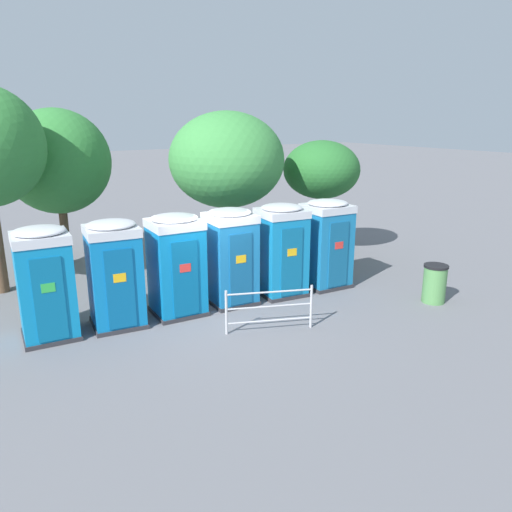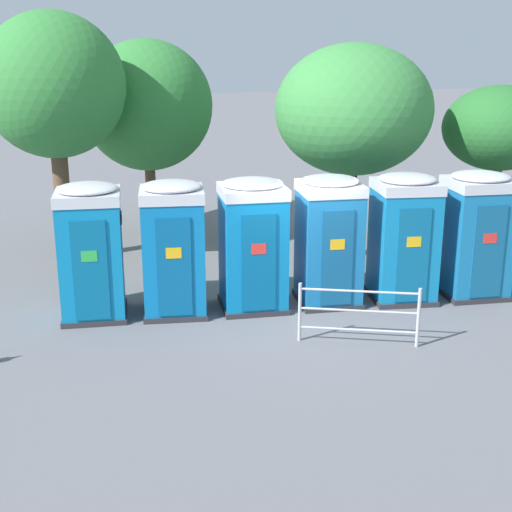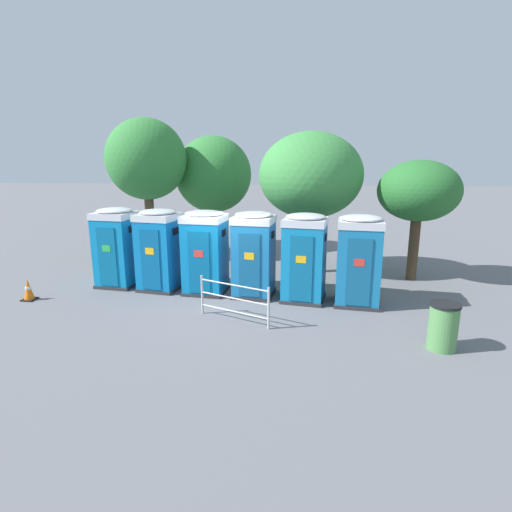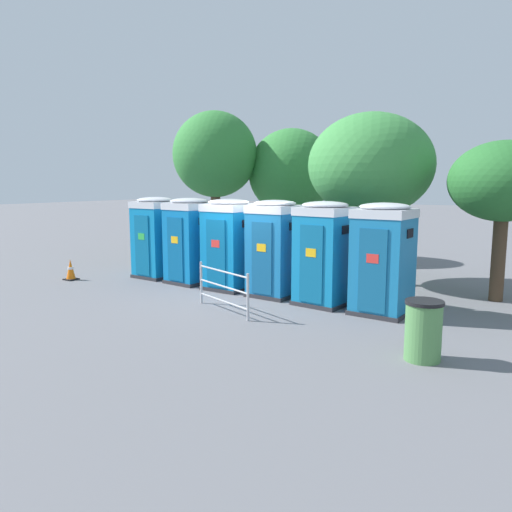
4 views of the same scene
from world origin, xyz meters
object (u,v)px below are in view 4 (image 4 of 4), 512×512
at_px(portapotty_3, 274,248).
at_px(portapotty_5, 383,258).
at_px(street_tree_2, 371,165).
at_px(street_tree_3, 215,155).
at_px(portapotty_4, 324,253).
at_px(trash_can, 423,330).
at_px(street_tree_0, 291,172).
at_px(portapotty_1, 190,240).
at_px(portapotty_2, 229,244).
at_px(event_barrier, 223,288).
at_px(street_tree_1, 504,183).
at_px(portapotty_0, 156,237).
at_px(traffic_cone, 71,270).

relative_size(portapotty_3, portapotty_5, 1.00).
xyz_separation_m(street_tree_2, street_tree_3, (-6.59, 1.43, 0.54)).
distance_m(portapotty_4, trash_can, 4.18).
bearing_deg(street_tree_0, trash_can, -51.47).
height_order(portapotty_1, portapotty_2, same).
relative_size(portapotty_3, event_barrier, 1.33).
height_order(portapotty_2, portapotty_4, same).
distance_m(portapotty_3, portapotty_4, 1.51).
bearing_deg(street_tree_2, street_tree_3, 167.79).
relative_size(portapotty_3, street_tree_1, 0.63).
xyz_separation_m(portapotty_1, street_tree_2, (4.58, 2.65, 2.19)).
bearing_deg(street_tree_2, portapotty_1, -149.91).
xyz_separation_m(portapotty_0, street_tree_1, (9.61, 2.08, 1.70)).
height_order(street_tree_2, event_barrier, street_tree_2).
xyz_separation_m(street_tree_0, street_tree_2, (4.33, -3.38, 0.09)).
distance_m(portapotty_3, traffic_cone, 6.66).
bearing_deg(portapotty_3, portapotty_0, 175.30).
height_order(portapotty_3, portapotty_4, same).
relative_size(street_tree_0, street_tree_1, 1.26).
bearing_deg(portapotty_2, street_tree_2, 42.03).
xyz_separation_m(portapotty_1, trash_can, (7.56, -3.15, -0.76)).
height_order(portapotty_1, portapotty_5, same).
bearing_deg(street_tree_1, portapotty_3, -154.33).
bearing_deg(street_tree_3, street_tree_1, -10.23).
bearing_deg(street_tree_1, event_barrier, -139.51).
relative_size(portapotty_0, traffic_cone, 3.97).
relative_size(portapotty_0, portapotty_4, 1.00).
bearing_deg(street_tree_1, portapotty_0, -167.78).
xyz_separation_m(street_tree_0, street_tree_1, (7.87, -3.78, -0.41)).
distance_m(portapotty_5, street_tree_3, 9.64).
xyz_separation_m(portapotty_2, trash_can, (6.05, -3.03, -0.76)).
height_order(street_tree_3, trash_can, street_tree_3).
distance_m(street_tree_1, street_tree_2, 3.59).
distance_m(street_tree_2, street_tree_3, 6.76).
relative_size(trash_can, traffic_cone, 1.61).
distance_m(portapotty_4, portapotty_5, 1.51).
distance_m(portapotty_2, portapotty_5, 4.53).
relative_size(street_tree_0, traffic_cone, 7.92).
xyz_separation_m(portapotty_1, event_barrier, (2.82, -2.27, -0.72)).
bearing_deg(portapotty_2, traffic_cone, -163.33).
distance_m(portapotty_2, event_barrier, 2.62).
bearing_deg(portapotty_3, street_tree_2, 61.23).
bearing_deg(portapotty_5, street_tree_0, 131.37).
xyz_separation_m(portapotty_3, street_tree_3, (-5.02, 4.28, 2.73)).
height_order(portapotty_2, portapotty_5, same).
height_order(portapotty_0, portapotty_1, same).
bearing_deg(event_barrier, street_tree_0, 107.19).
relative_size(portapotty_4, street_tree_3, 0.45).
height_order(portapotty_0, event_barrier, portapotty_0).
bearing_deg(portapotty_3, street_tree_1, 25.67).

